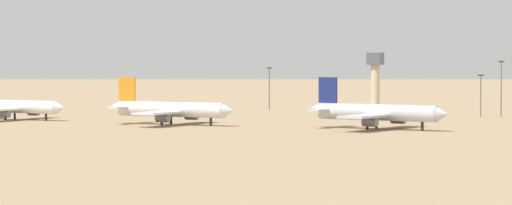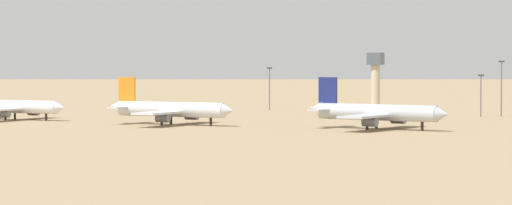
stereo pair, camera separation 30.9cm
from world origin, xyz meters
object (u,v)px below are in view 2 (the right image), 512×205
(parked_jet_navy_4, at_px, (376,112))
(light_pole_mid, at_px, (269,85))
(parked_jet_white_2, at_px, (13,107))
(control_tower, at_px, (375,74))
(parked_jet_orange_3, at_px, (170,109))
(light_pole_west, at_px, (481,92))
(light_pole_east, at_px, (501,85))

(parked_jet_navy_4, height_order, light_pole_mid, light_pole_mid)
(parked_jet_white_2, distance_m, control_tower, 143.05)
(parked_jet_orange_3, relative_size, parked_jet_navy_4, 0.98)
(control_tower, bearing_deg, light_pole_mid, -131.54)
(control_tower, bearing_deg, light_pole_west, -45.29)
(parked_jet_white_2, relative_size, light_pole_west, 2.75)
(parked_jet_white_2, bearing_deg, parked_jet_orange_3, -2.94)
(parked_jet_navy_4, height_order, light_pole_east, light_pole_east)
(parked_jet_navy_4, bearing_deg, light_pole_mid, 136.37)
(light_pole_west, bearing_deg, light_pole_mid, 166.64)
(parked_jet_white_2, distance_m, light_pole_mid, 101.30)
(control_tower, height_order, light_pole_west, control_tower)
(control_tower, relative_size, light_pole_east, 1.16)
(control_tower, relative_size, light_pole_mid, 1.35)
(light_pole_west, relative_size, light_pole_mid, 0.88)
(parked_jet_orange_3, relative_size, light_pole_east, 2.25)
(parked_jet_white_2, relative_size, parked_jet_orange_3, 0.92)
(parked_jet_navy_4, distance_m, control_tower, 131.85)
(parked_jet_white_2, relative_size, light_pole_mid, 2.42)
(parked_jet_navy_4, relative_size, control_tower, 1.98)
(parked_jet_navy_4, height_order, control_tower, control_tower)
(parked_jet_navy_4, distance_m, light_pole_east, 81.60)
(control_tower, height_order, light_pole_mid, control_tower)
(parked_jet_white_2, height_order, parked_jet_orange_3, parked_jet_orange_3)
(control_tower, distance_m, light_pole_west, 71.50)
(parked_jet_white_2, bearing_deg, light_pole_mid, 67.05)
(light_pole_mid, bearing_deg, parked_jet_white_2, -115.41)
(light_pole_west, bearing_deg, light_pole_east, 45.50)
(parked_jet_navy_4, xyz_separation_m, light_pole_mid, (-68.53, 93.30, 4.32))
(parked_jet_white_2, height_order, control_tower, control_tower)
(parked_jet_white_2, relative_size, parked_jet_navy_4, 0.91)
(light_pole_east, bearing_deg, light_pole_west, -134.50)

